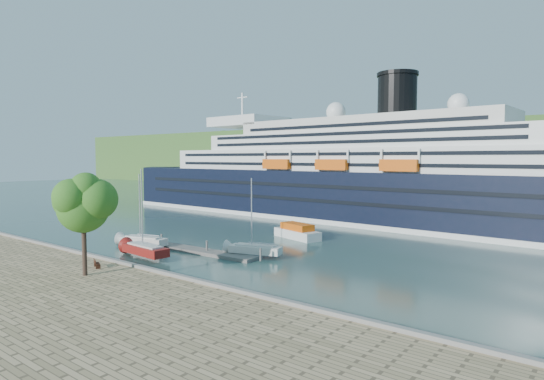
{
  "coord_description": "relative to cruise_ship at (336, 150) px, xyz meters",
  "views": [
    {
      "loc": [
        45.99,
        -26.89,
        11.79
      ],
      "look_at": [
        1.64,
        30.0,
        6.75
      ],
      "focal_mm": 30.0,
      "sensor_mm": 36.0,
      "label": 1
    }
  ],
  "objects": [
    {
      "name": "ground",
      "position": [
        -1.31,
        -50.56,
        -13.41
      ],
      "size": [
        400.0,
        400.0,
        0.0
      ],
      "primitive_type": "plane",
      "color": "#2B4C4A",
      "rests_on": "ground"
    },
    {
      "name": "far_hillside",
      "position": [
        -1.31,
        94.44,
        -1.41
      ],
      "size": [
        400.0,
        50.0,
        24.0
      ],
      "primitive_type": "cube",
      "color": "#315723",
      "rests_on": "ground"
    },
    {
      "name": "quay_coping",
      "position": [
        -1.31,
        -50.76,
        -12.26
      ],
      "size": [
        220.0,
        0.5,
        0.3
      ],
      "primitive_type": "cube",
      "color": "slate",
      "rests_on": "promenade"
    },
    {
      "name": "cruise_ship",
      "position": [
        0.0,
        0.0,
        0.0
      ],
      "size": [
        120.07,
        22.53,
        26.82
      ],
      "primitive_type": null,
      "rotation": [
        0.0,
        0.0,
        -0.04
      ],
      "color": "black",
      "rests_on": "ground"
    },
    {
      "name": "park_bench",
      "position": [
        3.85,
        -53.2,
        -11.96
      ],
      "size": [
        1.51,
        1.08,
        0.89
      ],
      "primitive_type": null,
      "rotation": [
        0.0,
        0.0,
        -0.41
      ],
      "color": "#462014",
      "rests_on": "promenade"
    },
    {
      "name": "promenade_tree",
      "position": [
        5.68,
        -55.53,
        -7.27
      ],
      "size": [
        6.21,
        6.21,
        10.28
      ],
      "primitive_type": null,
      "color": "#29671B",
      "rests_on": "promenade"
    },
    {
      "name": "floating_pontoon",
      "position": [
        2.22,
        -38.82,
        -13.2
      ],
      "size": [
        18.8,
        3.02,
        0.42
      ],
      "primitive_type": null,
      "rotation": [
        0.0,
        0.0,
        0.04
      ],
      "color": "gray",
      "rests_on": "ground"
    },
    {
      "name": "sailboat_white_near",
      "position": [
        -4.92,
        -41.32,
        -8.75
      ],
      "size": [
        7.48,
        3.69,
        9.31
      ],
      "primitive_type": null,
      "rotation": [
        0.0,
        0.0,
        0.24
      ],
      "color": "silver",
      "rests_on": "ground"
    },
    {
      "name": "sailboat_red",
      "position": [
        0.52,
        -45.06,
        -8.38
      ],
      "size": [
        7.95,
        2.8,
        10.07
      ],
      "primitive_type": null,
      "rotation": [
        0.0,
        0.0,
        -0.08
      ],
      "color": "maroon",
      "rests_on": "ground"
    },
    {
      "name": "sailboat_white_far",
      "position": [
        10.22,
        -36.46,
        -8.9
      ],
      "size": [
        7.25,
        3.86,
        9.02
      ],
      "primitive_type": null,
      "rotation": [
        0.0,
        0.0,
        0.29
      ],
      "color": "silver",
      "rests_on": "ground"
    },
    {
      "name": "tender_launch",
      "position": [
        6.81,
        -22.82,
        -12.3
      ],
      "size": [
        8.47,
        4.97,
        2.22
      ],
      "primitive_type": null,
      "rotation": [
        0.0,
        0.0,
        -0.3
      ],
      "color": "#E2560D",
      "rests_on": "ground"
    }
  ]
}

